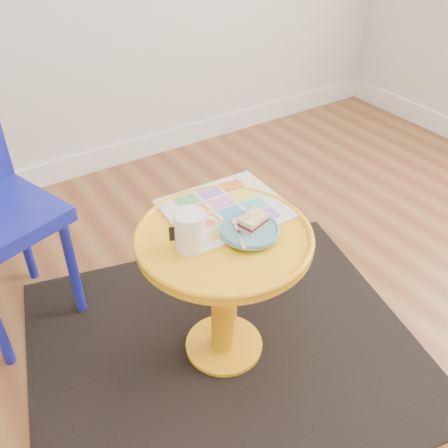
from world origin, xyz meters
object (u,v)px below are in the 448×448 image
mug (191,230)px  plate (250,231)px  side_table (224,271)px  newspaper (226,208)px

mug → plate: (0.17, -0.05, -0.04)m
side_table → newspaper: 0.19m
newspaper → plate: size_ratio=2.14×
side_table → mug: 0.23m
side_table → newspaper: bearing=54.4°
mug → plate: bearing=0.5°
side_table → mug: size_ratio=4.20×
side_table → mug: (-0.11, 0.00, 0.20)m
side_table → newspaper: newspaper is taller
newspaper → mug: size_ratio=2.93×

